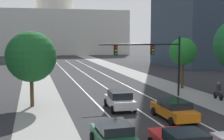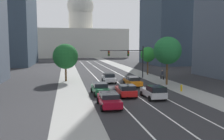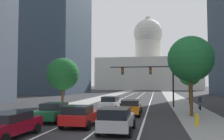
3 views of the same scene
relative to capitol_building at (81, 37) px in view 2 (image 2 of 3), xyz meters
The scene contains 20 objects.
ground_plane 66.05m from the capitol_building, 90.00° to the right, with size 400.00×400.00×0.00m, color #2B2B2D.
sidewalk_left 71.41m from the capitol_building, 96.32° to the right, with size 4.01×130.00×0.01m, color gray.
sidewalk_right 71.41m from the capitol_building, 83.68° to the right, with size 4.01×130.00×0.01m, color gray.
lane_stripe_left 80.92m from the capitol_building, 92.06° to the right, with size 0.16×90.00×0.01m, color white.
lane_stripe_center 80.87m from the capitol_building, 90.00° to the right, with size 0.16×90.00×0.01m, color white.
lane_stripe_right 80.92m from the capitol_building, 87.94° to the right, with size 0.16×90.00×0.01m, color white.
office_tower_far_left 58.21m from the capitol_building, 119.32° to the right, with size 19.08×25.66×40.69m.
capitol_building is the anchor object (origin of this frame).
car_silver 106.27m from the capitol_building, 89.22° to the right, with size 2.08×4.08×1.60m.
car_red 104.56m from the capitol_building, 90.80° to the right, with size 2.19×4.05×1.53m.
car_green 102.72m from the capitol_building, 92.42° to the right, with size 2.08×4.24×1.47m.
car_crimson 108.85m from the capitol_building, 92.28° to the right, with size 2.14×4.65×1.43m.
car_white 93.33m from the capitol_building, 90.89° to the right, with size 2.15×4.18×1.53m.
car_orange 97.62m from the capitol_building, 89.15° to the right, with size 2.04×4.63×1.47m.
traffic_signal_mast 88.58m from the capitol_building, 87.87° to the right, with size 8.44×0.39×6.07m.
fire_hydrant 103.09m from the capitol_building, 86.23° to the right, with size 0.26×0.35×0.91m.
cyclist 92.14m from the capitol_building, 84.46° to the right, with size 0.37×1.70×1.72m.
street_tree_mid_right 97.23m from the capitol_building, 85.79° to the right, with size 4.33×4.33×7.58m.
street_tree_near_right 84.44m from the capitol_building, 84.06° to the right, with size 3.19×3.19×5.93m.
street_tree_mid_left 90.51m from the capitol_building, 95.42° to the right, with size 4.36×4.36×6.51m.
Camera 2 is at (-8.48, -25.58, 6.07)m, focal length 37.15 mm.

